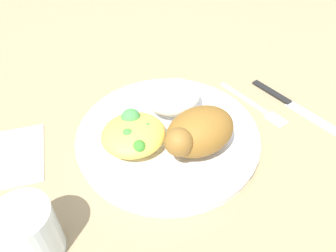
{
  "coord_description": "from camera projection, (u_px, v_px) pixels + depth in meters",
  "views": [
    {
      "loc": [
        0.19,
        0.3,
        0.36
      ],
      "look_at": [
        0.0,
        0.0,
        0.03
      ],
      "focal_mm": 35.15,
      "sensor_mm": 36.0,
      "label": 1
    }
  ],
  "objects": [
    {
      "name": "roasted_chicken",
      "position": [
        198.0,
        132.0,
        0.44
      ],
      "size": [
        0.11,
        0.07,
        0.06
      ],
      "color": "brown",
      "rests_on": "plate"
    },
    {
      "name": "rice_pile",
      "position": [
        173.0,
        97.0,
        0.52
      ],
      "size": [
        0.09,
        0.08,
        0.04
      ],
      "primitive_type": "ellipsoid",
      "color": "white",
      "rests_on": "plate"
    },
    {
      "name": "napkin",
      "position": [
        18.0,
        155.0,
        0.48
      ],
      "size": [
        0.1,
        0.13,
        0.0
      ],
      "primitive_type": "cube",
      "rotation": [
        0.0,
        0.0,
        -0.29
      ],
      "color": "white",
      "rests_on": "ground_plane"
    },
    {
      "name": "ground_plane",
      "position": [
        168.0,
        140.0,
        0.51
      ],
      "size": [
        2.0,
        2.0,
        0.0
      ],
      "primitive_type": "plane",
      "color": "#96815C"
    },
    {
      "name": "water_glass",
      "position": [
        29.0,
        233.0,
        0.35
      ],
      "size": [
        0.06,
        0.06,
        0.08
      ],
      "primitive_type": "cylinder",
      "color": "silver",
      "rests_on": "ground_plane"
    },
    {
      "name": "mac_cheese_with_broccoli",
      "position": [
        134.0,
        133.0,
        0.46
      ],
      "size": [
        0.09,
        0.09,
        0.04
      ],
      "color": "#F0C147",
      "rests_on": "plate"
    },
    {
      "name": "plate",
      "position": [
        168.0,
        135.0,
        0.5
      ],
      "size": [
        0.28,
        0.28,
        0.02
      ],
      "color": "white",
      "rests_on": "ground_plane"
    },
    {
      "name": "fork",
      "position": [
        255.0,
        105.0,
        0.56
      ],
      "size": [
        0.03,
        0.14,
        0.01
      ],
      "color": "#B2B2B7",
      "rests_on": "ground_plane"
    },
    {
      "name": "knife",
      "position": [
        288.0,
        101.0,
        0.57
      ],
      "size": [
        0.03,
        0.19,
        0.01
      ],
      "color": "black",
      "rests_on": "ground_plane"
    }
  ]
}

